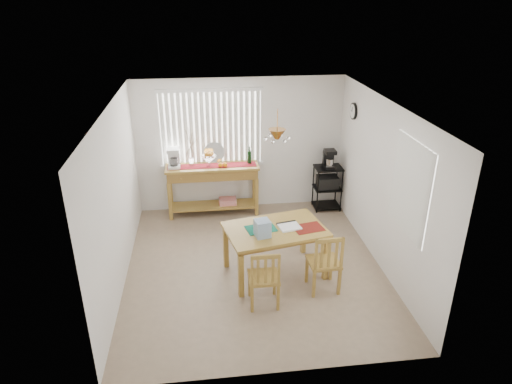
{
  "coord_description": "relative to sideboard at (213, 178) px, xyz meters",
  "views": [
    {
      "loc": [
        -0.73,
        -6.16,
        4.08
      ],
      "look_at": [
        0.1,
        0.55,
        1.05
      ],
      "focal_mm": 32.0,
      "sensor_mm": 36.0,
      "label": 1
    }
  ],
  "objects": [
    {
      "name": "chair_left",
      "position": [
        0.57,
        -2.97,
        -0.3
      ],
      "size": [
        0.42,
        0.42,
        0.91
      ],
      "color": "#AF893B",
      "rests_on": "ground"
    },
    {
      "name": "dining_table",
      "position": [
        0.85,
        -2.2,
        -0.05
      ],
      "size": [
        1.62,
        1.22,
        0.78
      ],
      "color": "#AF893B",
      "rests_on": "ground"
    },
    {
      "name": "cart_items",
      "position": [
        2.25,
        -0.05,
        0.31
      ],
      "size": [
        0.21,
        0.25,
        0.37
      ],
      "color": "black",
      "rests_on": "wire_cart"
    },
    {
      "name": "table_items",
      "position": [
        0.73,
        -2.35,
        0.13
      ],
      "size": [
        1.2,
        0.54,
        0.25
      ],
      "color": "#126950",
      "rests_on": "dining_table"
    },
    {
      "name": "sideboard",
      "position": [
        0.0,
        0.0,
        0.0
      ],
      "size": [
        1.77,
        0.5,
        0.99
      ],
      "color": "#AF893B",
      "rests_on": "ground"
    },
    {
      "name": "wire_cart",
      "position": [
        2.25,
        -0.06,
        -0.21
      ],
      "size": [
        0.52,
        0.42,
        0.89
      ],
      "color": "black",
      "rests_on": "ground"
    },
    {
      "name": "room_shell",
      "position": [
        0.56,
        -1.97,
        0.94
      ],
      "size": [
        4.2,
        4.7,
        2.7
      ],
      "color": "white",
      "rests_on": "ground"
    },
    {
      "name": "sideboard_items",
      "position": [
        -0.3,
        0.02,
        0.41
      ],
      "size": [
        1.68,
        0.42,
        0.76
      ],
      "color": "maroon",
      "rests_on": "sideboard"
    },
    {
      "name": "ground",
      "position": [
        0.55,
        -1.98,
        -0.75
      ],
      "size": [
        4.0,
        4.5,
        0.01
      ],
      "primitive_type": "cube",
      "color": "#9D846A"
    },
    {
      "name": "chair_right",
      "position": [
        1.49,
        -2.74,
        -0.28
      ],
      "size": [
        0.46,
        0.46,
        0.95
      ],
      "color": "#AF893B",
      "rests_on": "ground"
    }
  ]
}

